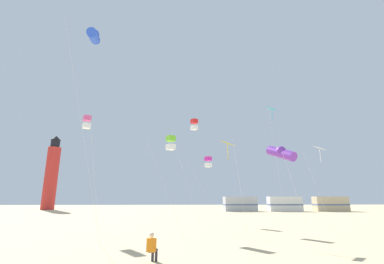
% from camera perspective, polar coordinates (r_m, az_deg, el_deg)
% --- Properties ---
extents(kite_flyer_standing, '(0.45, 0.56, 1.16)m').
position_cam_1_polar(kite_flyer_standing, '(11.83, -8.50, -23.01)').
color(kite_flyer_standing, orange).
rests_on(kite_flyer_standing, ground).
extents(kite_box_scarlet, '(3.12, 3.12, 10.71)m').
position_cam_1_polar(kite_box_scarlet, '(28.45, 0.46, 1.58)').
color(kite_box_scarlet, silver).
rests_on(kite_box_scarlet, ground).
extents(kite_box_lime, '(2.91, 2.26, 7.42)m').
position_cam_1_polar(kite_box_lime, '(21.65, -4.58, -2.34)').
color(kite_box_lime, silver).
rests_on(kite_box_lime, ground).
extents(kite_box_magenta, '(3.45, 2.84, 6.92)m').
position_cam_1_polar(kite_box_magenta, '(29.35, 3.46, -6.41)').
color(kite_box_magenta, silver).
rests_on(kite_box_magenta, ground).
extents(kite_diamond_gold, '(1.81, 1.81, 6.49)m').
position_cam_1_polar(kite_diamond_gold, '(19.03, 7.71, -3.00)').
color(kite_diamond_gold, silver).
rests_on(kite_diamond_gold, ground).
extents(kite_tube_blue, '(3.20, 3.22, 14.63)m').
position_cam_1_polar(kite_tube_blue, '(21.75, -20.24, 18.68)').
color(kite_tube_blue, silver).
rests_on(kite_tube_blue, ground).
extents(kite_box_rainbow, '(1.96, 2.30, 9.61)m').
position_cam_1_polar(kite_box_rainbow, '(25.35, -21.53, 1.94)').
color(kite_box_rainbow, silver).
rests_on(kite_box_rainbow, ground).
extents(kite_tube_violet, '(2.21, 2.65, 6.45)m').
position_cam_1_polar(kite_tube_violet, '(20.80, 18.48, -4.24)').
color(kite_tube_violet, silver).
rests_on(kite_tube_violet, ground).
extents(kite_diamond_cyan, '(1.22, 1.22, 12.03)m').
position_cam_1_polar(kite_diamond_cyan, '(29.85, 16.76, 3.74)').
color(kite_diamond_cyan, silver).
rests_on(kite_diamond_cyan, ground).
extents(kite_diamond_white, '(1.98, 1.98, 6.82)m').
position_cam_1_polar(kite_diamond_white, '(24.90, 25.52, -3.60)').
color(kite_diamond_white, silver).
rests_on(kite_diamond_white, ground).
extents(lighthouse_distant, '(2.80, 2.80, 16.80)m').
position_cam_1_polar(lighthouse_distant, '(69.47, -27.79, -7.94)').
color(lighthouse_distant, red).
rests_on(lighthouse_distant, ground).
extents(rv_van_silver, '(6.58, 2.75, 2.80)m').
position_cam_1_polar(rv_van_silver, '(55.31, 10.23, -14.87)').
color(rv_van_silver, '#B7BABF').
rests_on(rv_van_silver, ground).
extents(rv_van_white, '(6.48, 2.46, 2.80)m').
position_cam_1_polar(rv_van_white, '(57.19, 19.16, -14.30)').
color(rv_van_white, white).
rests_on(rv_van_white, ground).
extents(rv_van_tan, '(6.47, 2.42, 2.80)m').
position_cam_1_polar(rv_van_tan, '(60.75, 27.46, -13.47)').
color(rv_van_tan, '#C6B28C').
rests_on(rv_van_tan, ground).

